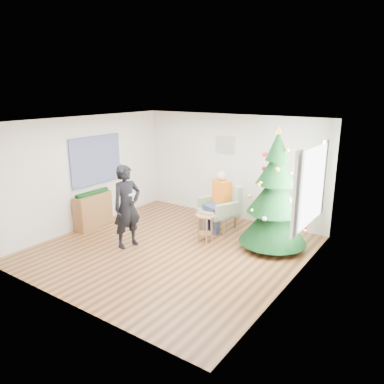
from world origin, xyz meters
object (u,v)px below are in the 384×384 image
Objects in this scene: console at (93,210)px; christmas_tree at (275,195)px; stool at (205,228)px; standing_man at (127,206)px; armchair at (220,212)px.

christmas_tree is at bearing 12.55° from console.
standing_man is at bearing -137.09° from stool.
christmas_tree is 1.66m from armchair.
standing_man reaches higher than stool.
stool is at bearing -32.85° from standing_man.
stool is 0.35× the size of standing_man.
armchair is 3.01m from console.
console is (-2.67, -0.75, 0.09)m from stool.
stool is at bearing -57.90° from armchair.
armchair is 1.05× the size of console.
stool is 1.72m from standing_man.
standing_man is at bearing -94.69° from armchair.
christmas_tree is at bearing 10.47° from armchair.
christmas_tree is 4.08× the size of stool.
console is at bearing 90.51° from standing_man.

